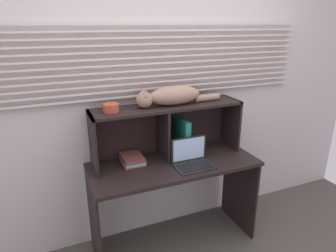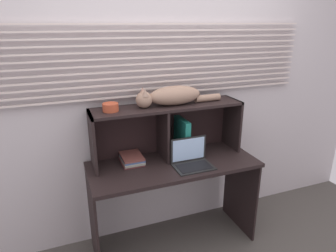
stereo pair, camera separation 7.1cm
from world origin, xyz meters
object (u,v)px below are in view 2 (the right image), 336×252
at_px(binder_upright, 182,137).
at_px(small_basket, 111,107).
at_px(book_stack, 132,159).
at_px(cat, 171,96).
at_px(laptop, 192,160).

height_order(binder_upright, small_basket, small_basket).
bearing_deg(small_basket, book_stack, 0.54).
xyz_separation_m(binder_upright, book_stack, (-0.44, 0.00, -0.13)).
relative_size(cat, binder_upright, 2.27).
height_order(laptop, small_basket, small_basket).
bearing_deg(binder_upright, small_basket, 180.00).
distance_m(cat, small_basket, 0.49).
xyz_separation_m(cat, small_basket, (-0.48, 0.00, -0.04)).
bearing_deg(binder_upright, laptop, -92.47).
bearing_deg(book_stack, small_basket, -179.46).
height_order(book_stack, small_basket, small_basket).
relative_size(binder_upright, small_basket, 2.70).
xyz_separation_m(binder_upright, small_basket, (-0.58, 0.00, 0.32)).
xyz_separation_m(cat, laptop, (0.09, -0.22, -0.47)).
distance_m(laptop, binder_upright, 0.24).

